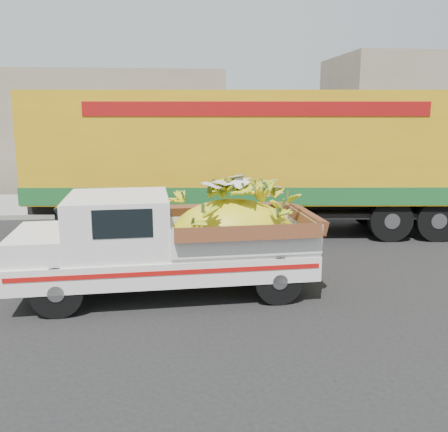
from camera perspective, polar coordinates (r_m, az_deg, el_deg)
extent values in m
plane|color=black|center=(9.34, 2.09, -8.70)|extent=(100.00, 100.00, 0.00)
cube|color=gray|center=(16.18, -1.42, 0.37)|extent=(60.00, 0.25, 0.15)
cube|color=gray|center=(18.23, -1.94, 1.65)|extent=(60.00, 4.00, 0.14)
cube|color=gray|center=(24.76, -22.06, 9.13)|extent=(18.00, 6.00, 5.00)
cylinder|color=black|center=(8.58, -18.54, -8.19)|extent=(0.86, 0.29, 0.85)
cylinder|color=black|center=(10.12, -17.07, -5.08)|extent=(0.86, 0.29, 0.85)
cylinder|color=black|center=(8.74, 6.23, -7.27)|extent=(0.86, 0.29, 0.85)
cylinder|color=black|center=(10.25, 3.84, -4.35)|extent=(0.86, 0.29, 0.85)
cube|color=silver|center=(9.18, -6.68, -5.07)|extent=(5.35, 2.18, 0.44)
cube|color=#A50F0C|center=(8.25, -6.41, -6.49)|extent=(5.14, 0.29, 0.08)
cube|color=silver|center=(9.48, -22.54, -6.10)|extent=(0.21, 1.87, 0.16)
cube|color=silver|center=(9.24, -20.20, -2.91)|extent=(1.04, 1.83, 0.40)
cube|color=silver|center=(9.00, -11.95, -0.83)|extent=(1.83, 1.91, 1.01)
cube|color=black|center=(8.06, -11.52, -0.89)|extent=(0.95, 0.06, 0.47)
cube|color=silver|center=(9.19, 1.63, -1.72)|extent=(2.67, 2.04, 0.57)
ellipsoid|color=yellow|center=(9.20, 0.94, -2.46)|extent=(2.40, 1.64, 1.43)
cylinder|color=black|center=(13.96, 23.13, -0.42)|extent=(1.13, 0.42, 1.10)
cylinder|color=black|center=(15.78, 20.28, 1.10)|extent=(1.13, 0.42, 1.10)
cylinder|color=black|center=(13.52, 18.46, -0.44)|extent=(1.13, 0.42, 1.10)
cylinder|color=black|center=(15.39, 16.10, 1.12)|extent=(1.13, 0.42, 1.10)
cylinder|color=black|center=(13.30, -16.23, -0.50)|extent=(1.13, 0.42, 1.10)
cylinder|color=black|center=(15.20, -14.22, 1.09)|extent=(1.13, 0.42, 1.10)
cube|color=black|center=(13.76, 3.23, 1.33)|extent=(12.04, 2.15, 0.36)
cube|color=gold|center=(13.56, 3.31, 7.99)|extent=(11.95, 3.62, 2.84)
cube|color=#185725|center=(13.69, 3.25, 3.10)|extent=(12.01, 3.64, 0.45)
cube|color=maroon|center=(12.28, 3.75, 12.12)|extent=(8.36, 0.83, 0.35)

